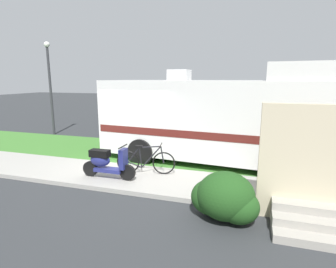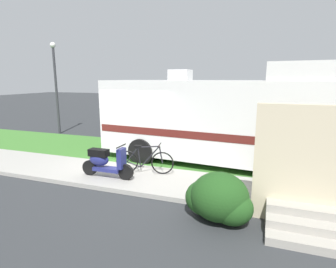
% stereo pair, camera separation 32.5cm
% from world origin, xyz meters
% --- Properties ---
extents(ground_plane, '(80.00, 80.00, 0.00)m').
position_xyz_m(ground_plane, '(0.00, 0.00, 0.00)').
color(ground_plane, '#2D3033').
extents(sidewalk, '(24.00, 2.00, 0.12)m').
position_xyz_m(sidewalk, '(0.00, -1.20, 0.06)').
color(sidewalk, '#9E9B93').
rests_on(sidewalk, ground).
extents(grass_strip, '(24.00, 3.40, 0.08)m').
position_xyz_m(grass_strip, '(0.00, 1.50, 0.04)').
color(grass_strip, '#3D752D').
rests_on(grass_strip, ground).
extents(motorhome_rv, '(7.43, 3.12, 3.31)m').
position_xyz_m(motorhome_rv, '(2.49, 1.23, 1.57)').
color(motorhome_rv, silver).
rests_on(motorhome_rv, ground).
extents(scooter, '(1.60, 0.50, 0.97)m').
position_xyz_m(scooter, '(-0.03, -1.54, 0.58)').
color(scooter, black).
rests_on(scooter, ground).
extents(bicycle, '(1.70, 0.55, 0.89)m').
position_xyz_m(bicycle, '(0.89, -0.88, 0.50)').
color(bicycle, black).
rests_on(bicycle, ground).
extents(pickup_truck_near, '(5.92, 2.57, 1.75)m').
position_xyz_m(pickup_truck_near, '(6.25, 5.74, 0.94)').
color(pickup_truck_near, '#1E478C').
rests_on(pickup_truck_near, ground).
extents(porch_steps, '(2.00, 1.26, 2.40)m').
position_xyz_m(porch_steps, '(4.97, -2.29, 0.97)').
color(porch_steps, '#9E998E').
rests_on(porch_steps, ground).
extents(bush_by_porch, '(1.41, 1.06, 1.00)m').
position_xyz_m(bush_by_porch, '(3.35, -2.69, 0.47)').
color(bush_by_porch, '#1E4719').
rests_on(bush_by_porch, ground).
extents(bottle_green, '(0.08, 0.08, 0.25)m').
position_xyz_m(bottle_green, '(4.85, -1.33, 0.22)').
color(bottle_green, navy).
rests_on(bottle_green, ground).
extents(street_lamp_post, '(0.28, 0.28, 4.66)m').
position_xyz_m(street_lamp_post, '(-6.09, 3.60, 2.80)').
color(street_lamp_post, '#333338').
rests_on(street_lamp_post, ground).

